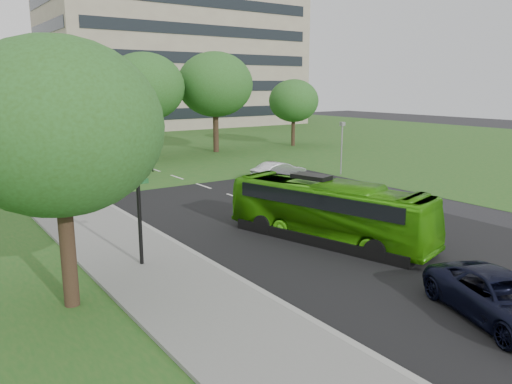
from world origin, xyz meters
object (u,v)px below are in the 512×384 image
Objects in this scene: tree_park_c at (145,87)px; traffic_light at (142,189)px; office_building at (176,48)px; camera_pole at (342,141)px; tree_side_near at (58,127)px; tree_park_b at (66,100)px; tree_park_e at (294,101)px; sedan at (279,172)px; tree_park_d at (215,85)px; bus at (329,211)px; suv at (501,298)px.

tree_park_c is 1.88× the size of traffic_light.
office_building is 52.16m from camera_pole.
traffic_light is 22.27m from camera_pole.
tree_side_near is (-34.30, -61.84, -7.02)m from office_building.
tree_park_b is 25.71m from traffic_light.
tree_park_e reaches higher than sedan.
tree_park_d is at bearing 177.85° from tree_park_e.
bus is 8.13m from traffic_light.
tree_side_near reaches higher than tree_park_e.
tree_park_c is at bearing -177.59° from tree_park_d.
office_building is 4.21× the size of tree_park_c.
office_building is at bearing 54.20° from bus.
tree_park_e is at bearing -2.15° from tree_park_d.
bus is 16.75m from camera_pole.
tree_park_b is 1.92× the size of sedan.
office_building is at bearing 85.41° from tree_park_e.
tree_side_near is at bearing 160.93° from suv.
tree_park_d reaches higher than sedan.
tree_side_near is (-14.40, -28.10, -0.98)m from tree_park_c.
office_building is 39.64m from tree_park_c.
bus is 13.72m from sedan.
office_building is at bearing 91.16° from suv.
tree_park_b is at bearing 83.68° from traffic_light.
bus is 8.57m from suv.
tree_park_b reaches higher than tree_park_e.
tree_park_d is 2.50× the size of camera_pole.
tree_park_b is 0.86× the size of bus.
bus is 1.86× the size of traffic_light.
tree_park_c reaches higher than tree_park_b.
bus is (-3.38, -27.75, -5.15)m from tree_park_c.
tree_park_d is (7.50, 0.32, 0.22)m from tree_park_c.
office_building is 9.54× the size of sedan.
tree_park_d is (-12.41, -33.43, -5.82)m from office_building.
traffic_light reaches higher than suv.
camera_pole is (-8.49, -16.17, -2.39)m from tree_park_e.
office_building is 68.21m from traffic_light.
office_building reaches higher than camera_pole.
tree_park_c is 17.05m from sedan.
suv is (-24.46, -69.96, -11.81)m from office_building.
bus is at bearing 145.78° from sedan.
sedan is 17.94m from traffic_light.
camera_pole is (1.21, -16.53, -4.13)m from tree_park_d.
tree_park_d reaches higher than suv.
tree_park_d is at bearing 2.41° from tree_park_c.
tree_park_c is 0.97× the size of tree_park_d.
tree_park_d is (14.63, 1.26, 1.23)m from tree_park_b.
tree_side_near reaches higher than sedan.
tree_park_e is (24.32, 0.90, -0.51)m from tree_park_b.
tree_side_near is 1.92× the size of sedan.
camera_pole is (23.11, 11.88, -2.93)m from tree_side_near.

